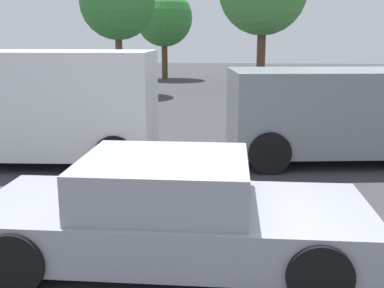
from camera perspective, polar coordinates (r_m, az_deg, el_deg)
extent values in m
plane|color=#38383D|center=(5.55, -0.99, -13.95)|extent=(80.00, 80.00, 0.00)
cube|color=gray|center=(5.41, -2.22, -9.73)|extent=(4.40, 1.84, 0.52)
cube|color=gray|center=(5.25, -3.35, -4.42)|extent=(1.86, 1.65, 0.52)
cube|color=slate|center=(5.20, 6.19, -4.65)|extent=(0.09, 1.50, 0.44)
cube|color=slate|center=(5.44, -12.47, -4.09)|extent=(0.09, 1.50, 0.44)
cylinder|color=black|center=(6.24, 12.57, -7.88)|extent=(0.64, 0.23, 0.64)
cylinder|color=black|center=(4.75, 15.21, -15.03)|extent=(0.64, 0.23, 0.64)
cylinder|color=black|center=(6.54, -14.40, -7.01)|extent=(0.64, 0.23, 0.64)
cylinder|color=black|center=(5.13, -20.62, -13.22)|extent=(0.64, 0.23, 0.64)
cube|color=white|center=(9.96, -19.32, 4.87)|extent=(5.12, 2.28, 2.01)
cylinder|color=black|center=(8.69, -9.42, -1.37)|extent=(0.77, 0.30, 0.76)
cylinder|color=black|center=(10.48, -7.37, 1.18)|extent=(0.77, 0.30, 0.76)
cube|color=gray|center=(10.05, 18.52, 3.97)|extent=(5.00, 2.62, 1.62)
cube|color=slate|center=(9.44, 5.14, 6.23)|extent=(0.28, 1.67, 0.65)
cylinder|color=black|center=(8.80, 9.39, -1.05)|extent=(0.83, 0.36, 0.80)
cylinder|color=black|center=(10.60, 7.41, 1.41)|extent=(0.83, 0.36, 0.80)
cylinder|color=gray|center=(12.90, 22.00, 2.61)|extent=(0.13, 0.13, 0.78)
cylinder|color=red|center=(12.84, 21.56, 5.40)|extent=(0.09, 0.09, 0.65)
cylinder|color=brown|center=(23.43, 8.40, 10.49)|extent=(0.42, 0.42, 3.05)
cylinder|color=brown|center=(28.25, -3.35, 10.25)|extent=(0.35, 0.35, 2.30)
sphere|color=#387F38|center=(28.23, -3.42, 15.11)|extent=(3.31, 3.31, 3.31)
cylinder|color=brown|center=(20.93, -8.84, 9.74)|extent=(0.30, 0.30, 2.73)
sphere|color=#387F38|center=(20.94, -9.09, 16.76)|extent=(3.20, 3.20, 3.20)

